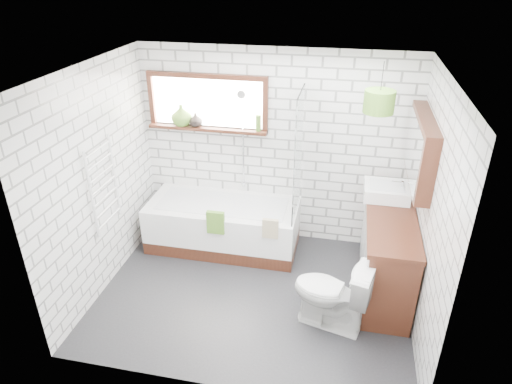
% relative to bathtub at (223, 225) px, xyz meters
% --- Properties ---
extents(floor, '(3.40, 2.60, 0.01)m').
position_rel_bathtub_xyz_m(floor, '(0.59, -0.88, -0.31)').
color(floor, black).
rests_on(floor, ground).
extents(ceiling, '(3.40, 2.60, 0.01)m').
position_rel_bathtub_xyz_m(ceiling, '(0.59, -0.88, 2.20)').
color(ceiling, white).
rests_on(ceiling, ground).
extents(wall_back, '(3.40, 0.01, 2.50)m').
position_rel_bathtub_xyz_m(wall_back, '(0.59, 0.42, 0.94)').
color(wall_back, white).
rests_on(wall_back, ground).
extents(wall_front, '(3.40, 0.01, 2.50)m').
position_rel_bathtub_xyz_m(wall_front, '(0.59, -2.19, 0.94)').
color(wall_front, white).
rests_on(wall_front, ground).
extents(wall_left, '(0.01, 2.60, 2.50)m').
position_rel_bathtub_xyz_m(wall_left, '(-1.12, -0.88, 0.94)').
color(wall_left, white).
rests_on(wall_left, ground).
extents(wall_right, '(0.01, 2.60, 2.50)m').
position_rel_bathtub_xyz_m(wall_right, '(2.29, -0.88, 0.94)').
color(wall_right, white).
rests_on(wall_right, ground).
extents(window, '(1.52, 0.16, 0.68)m').
position_rel_bathtub_xyz_m(window, '(-0.26, 0.38, 1.49)').
color(window, black).
rests_on(window, wall_back).
extents(towel_radiator, '(0.06, 0.52, 1.00)m').
position_rel_bathtub_xyz_m(towel_radiator, '(-1.07, -0.88, 0.89)').
color(towel_radiator, white).
rests_on(towel_radiator, wall_left).
extents(mirror_cabinet, '(0.16, 1.20, 0.70)m').
position_rel_bathtub_xyz_m(mirror_cabinet, '(2.21, -0.28, 1.34)').
color(mirror_cabinet, black).
rests_on(mirror_cabinet, wall_right).
extents(shower_riser, '(0.02, 0.02, 1.30)m').
position_rel_bathtub_xyz_m(shower_riser, '(0.19, 0.38, 1.04)').
color(shower_riser, silver).
rests_on(shower_riser, wall_back).
extents(bathtub, '(1.90, 0.84, 0.62)m').
position_rel_bathtub_xyz_m(bathtub, '(0.00, 0.00, 0.00)').
color(bathtub, white).
rests_on(bathtub, floor).
extents(shower_screen, '(0.02, 0.72, 1.50)m').
position_rel_bathtub_xyz_m(shower_screen, '(0.93, 0.00, 1.06)').
color(shower_screen, white).
rests_on(shower_screen, bathtub).
extents(towel_green, '(0.21, 0.06, 0.29)m').
position_rel_bathtub_xyz_m(towel_green, '(0.03, -0.42, 0.29)').
color(towel_green, '#4C7C25').
rests_on(towel_green, bathtub).
extents(towel_beige, '(0.19, 0.05, 0.24)m').
position_rel_bathtub_xyz_m(towel_beige, '(0.69, -0.42, 0.29)').
color(towel_beige, tan).
rests_on(towel_beige, bathtub).
extents(vanity, '(0.53, 1.65, 0.94)m').
position_rel_bathtub_xyz_m(vanity, '(2.02, -0.41, 0.16)').
color(vanity, black).
rests_on(vanity, floor).
extents(basin, '(0.50, 0.44, 0.15)m').
position_rel_bathtub_xyz_m(basin, '(1.96, -0.02, 0.71)').
color(basin, white).
rests_on(basin, vanity).
extents(tap, '(0.03, 0.03, 0.16)m').
position_rel_bathtub_xyz_m(tap, '(2.12, -0.02, 0.77)').
color(tap, silver).
rests_on(tap, vanity).
extents(toilet, '(0.62, 0.86, 0.80)m').
position_rel_bathtub_xyz_m(toilet, '(1.46, -1.18, 0.09)').
color(toilet, white).
rests_on(toilet, floor).
extents(vase_olive, '(0.33, 0.33, 0.27)m').
position_rel_bathtub_xyz_m(vase_olive, '(-0.60, 0.35, 1.31)').
color(vase_olive, '#538228').
rests_on(vase_olive, window).
extents(vase_dark, '(0.22, 0.22, 0.17)m').
position_rel_bathtub_xyz_m(vase_dark, '(-0.41, 0.35, 1.26)').
color(vase_dark, black).
rests_on(vase_dark, window).
extents(bottle, '(0.08, 0.08, 0.20)m').
position_rel_bathtub_xyz_m(bottle, '(0.39, 0.35, 1.27)').
color(bottle, '#538228').
rests_on(bottle, window).
extents(pendant, '(0.31, 0.31, 0.23)m').
position_rel_bathtub_xyz_m(pendant, '(1.75, -0.19, 1.79)').
color(pendant, '#4C7C25').
rests_on(pendant, ceiling).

